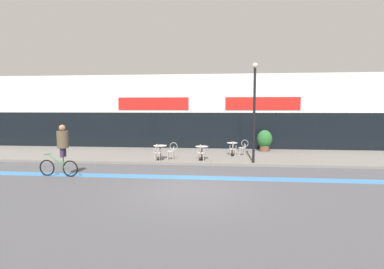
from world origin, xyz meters
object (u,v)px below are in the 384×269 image
at_px(cafe_chair_0_near, 158,151).
at_px(cafe_chair_2_side, 243,146).
at_px(cafe_chair_2_near, 233,148).
at_px(lamp_post, 254,105).
at_px(planter_pot, 265,140).
at_px(bistro_table_1, 202,150).
at_px(bistro_table_2, 232,146).
at_px(cafe_chair_1_near, 201,152).
at_px(cafe_chair_0_side, 172,150).
at_px(bistro_table_0, 160,149).
at_px(cyclist_0, 62,146).

relative_size(cafe_chair_0_near, cafe_chair_2_side, 1.00).
distance_m(cafe_chair_2_near, lamp_post, 3.00).
distance_m(cafe_chair_0_near, planter_pot, 7.22).
bearing_deg(lamp_post, bistro_table_1, 166.68).
relative_size(bistro_table_1, cafe_chair_2_side, 0.79).
bearing_deg(bistro_table_2, lamp_post, -66.62).
bearing_deg(bistro_table_1, cafe_chair_2_side, 35.96).
bearing_deg(bistro_table_2, bistro_table_1, -135.09).
xyz_separation_m(cafe_chair_1_near, planter_pot, (3.72, 4.05, 0.20)).
xyz_separation_m(cafe_chair_0_side, cafe_chair_1_near, (1.57, -0.54, 0.00)).
relative_size(bistro_table_2, cafe_chair_2_side, 0.81).
distance_m(bistro_table_1, lamp_post, 3.56).
bearing_deg(lamp_post, bistro_table_2, 113.38).
bearing_deg(cafe_chair_1_near, cafe_chair_2_near, -42.58).
height_order(bistro_table_0, bistro_table_2, bistro_table_0).
bearing_deg(cafe_chair_1_near, cyclist_0, 123.50).
distance_m(cafe_chair_1_near, lamp_post, 3.50).
height_order(cafe_chair_1_near, planter_pot, planter_pot).
bearing_deg(cafe_chair_1_near, bistro_table_0, 78.98).
height_order(cafe_chair_0_near, cafe_chair_0_side, same).
xyz_separation_m(cafe_chair_0_near, cafe_chair_1_near, (2.21, 0.09, 0.00)).
height_order(cafe_chair_2_side, cyclist_0, cyclist_0).
bearing_deg(cyclist_0, bistro_table_0, -127.46).
distance_m(cafe_chair_1_near, cyclist_0, 6.46).
height_order(planter_pot, cyclist_0, cyclist_0).
distance_m(bistro_table_0, cafe_chair_0_near, 0.63).
height_order(cafe_chair_0_side, cafe_chair_2_near, same).
bearing_deg(cafe_chair_2_side, lamp_post, 91.97).
distance_m(bistro_table_2, lamp_post, 3.38).
bearing_deg(planter_pot, cafe_chair_0_side, -146.49).
bearing_deg(cafe_chair_2_near, bistro_table_0, 99.72).
height_order(bistro_table_0, lamp_post, lamp_post).
bearing_deg(lamp_post, cafe_chair_1_near, -179.84).
bearing_deg(bistro_table_2, planter_pot, 40.75).
xyz_separation_m(bistro_table_0, cafe_chair_0_near, (-0.01, -0.63, -0.01)).
relative_size(planter_pot, cyclist_0, 0.62).
distance_m(cafe_chair_1_near, cafe_chair_2_side, 3.21).
bearing_deg(bistro_table_0, bistro_table_2, 24.14).
relative_size(bistro_table_1, cafe_chair_2_near, 0.79).
relative_size(cafe_chair_1_near, cafe_chair_2_side, 1.00).
distance_m(bistro_table_1, cafe_chair_1_near, 0.63).
bearing_deg(cafe_chair_2_near, cafe_chair_0_side, 102.52).
bearing_deg(cafe_chair_0_side, cafe_chair_0_near, 40.99).
distance_m(cafe_chair_0_side, cafe_chair_2_side, 4.21).
relative_size(bistro_table_2, planter_pot, 0.55).
bearing_deg(cafe_chair_2_side, cyclist_0, 28.73).
bearing_deg(bistro_table_2, cafe_chair_2_side, 0.82).
xyz_separation_m(cafe_chair_1_near, lamp_post, (2.62, 0.01, 2.32)).
bearing_deg(bistro_table_1, cafe_chair_2_near, 31.47).
relative_size(cafe_chair_0_near, cafe_chair_0_side, 1.00).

